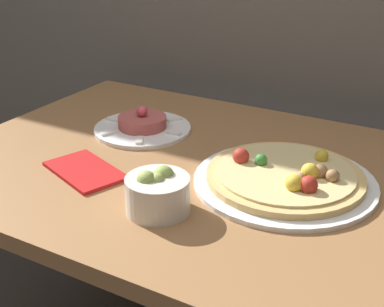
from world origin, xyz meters
TOP-DOWN VIEW (x-y plane):
  - dining_table at (0.00, 0.40)m, footprint 1.18×0.80m
  - pizza_plate at (0.17, 0.41)m, footprint 0.37×0.37m
  - tartare_plate at (-0.24, 0.50)m, footprint 0.24×0.24m
  - small_bowl at (-0.00, 0.19)m, footprint 0.12×0.12m
  - napkin at (-0.22, 0.25)m, footprint 0.21×0.16m

SIDE VIEW (x-z plane):
  - dining_table at x=0.00m, z-range 0.26..0.99m
  - napkin at x=-0.22m, z-range 0.73..0.74m
  - tartare_plate at x=-0.24m, z-range 0.71..0.77m
  - pizza_plate at x=0.17m, z-range 0.71..0.77m
  - small_bowl at x=0.00m, z-range 0.72..0.81m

